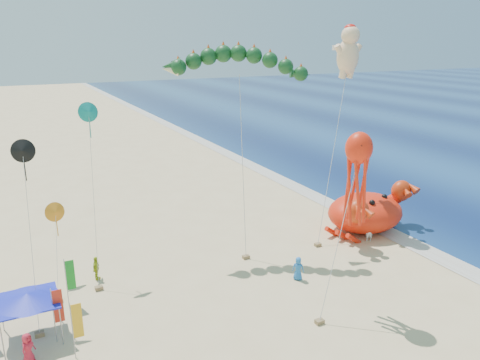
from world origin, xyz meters
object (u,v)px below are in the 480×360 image
(crab_inflatable, at_px, (366,211))
(octopus_kite, at_px, (357,172))
(dragon_kite, at_px, (237,67))
(canopy_blue, at_px, (27,298))
(cherub_kite, at_px, (349,51))

(crab_inflatable, xyz_separation_m, octopus_kite, (-8.88, -8.56, 6.74))
(octopus_kite, bearing_deg, dragon_kite, 100.49)
(crab_inflatable, xyz_separation_m, canopy_blue, (-26.37, -3.41, 0.71))
(canopy_blue, bearing_deg, dragon_kite, 20.83)
(crab_inflatable, height_order, cherub_kite, cherub_kite)
(dragon_kite, distance_m, octopus_kite, 12.38)
(octopus_kite, relative_size, canopy_blue, 3.21)
(crab_inflatable, height_order, canopy_blue, crab_inflatable)
(crab_inflatable, relative_size, dragon_kite, 0.60)
(crab_inflatable, height_order, dragon_kite, dragon_kite)
(crab_inflatable, relative_size, cherub_kite, 0.53)
(crab_inflatable, relative_size, octopus_kite, 0.83)
(dragon_kite, bearing_deg, crab_inflatable, -12.74)
(dragon_kite, height_order, canopy_blue, dragon_kite)
(dragon_kite, bearing_deg, octopus_kite, -79.51)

